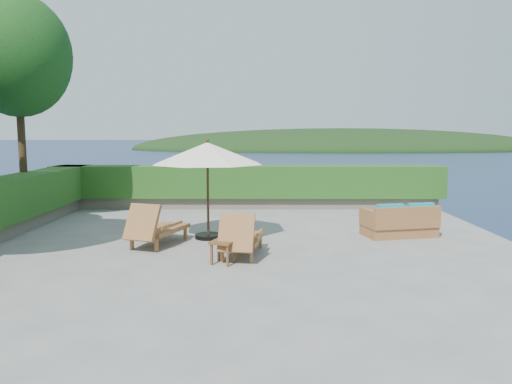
{
  "coord_description": "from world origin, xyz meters",
  "views": [
    {
      "loc": [
        0.36,
        -10.19,
        2.45
      ],
      "look_at": [
        0.3,
        0.8,
        1.1
      ],
      "focal_mm": 35.0,
      "sensor_mm": 36.0,
      "label": 1
    }
  ],
  "objects_px": {
    "side_table": "(223,245)",
    "patio_umbrella": "(207,154)",
    "wicker_loveseat": "(400,223)",
    "lounge_right": "(241,237)",
    "lounge_left": "(156,227)"
  },
  "relations": [
    {
      "from": "lounge_right",
      "to": "wicker_loveseat",
      "type": "distance_m",
      "value": 4.11
    },
    {
      "from": "patio_umbrella",
      "to": "lounge_right",
      "type": "relative_size",
      "value": 1.89
    },
    {
      "from": "lounge_left",
      "to": "side_table",
      "type": "bearing_deg",
      "value": -23.64
    },
    {
      "from": "patio_umbrella",
      "to": "wicker_loveseat",
      "type": "xyz_separation_m",
      "value": [
        4.45,
        0.23,
        -1.62
      ]
    },
    {
      "from": "lounge_left",
      "to": "side_table",
      "type": "relative_size",
      "value": 3.44
    },
    {
      "from": "patio_umbrella",
      "to": "lounge_left",
      "type": "distance_m",
      "value": 2.0
    },
    {
      "from": "lounge_right",
      "to": "side_table",
      "type": "relative_size",
      "value": 3.21
    },
    {
      "from": "lounge_left",
      "to": "side_table",
      "type": "distance_m",
      "value": 2.11
    },
    {
      "from": "side_table",
      "to": "wicker_loveseat",
      "type": "relative_size",
      "value": 0.29
    },
    {
      "from": "patio_umbrella",
      "to": "wicker_loveseat",
      "type": "relative_size",
      "value": 1.78
    },
    {
      "from": "side_table",
      "to": "patio_umbrella",
      "type": "bearing_deg",
      "value": 102.64
    },
    {
      "from": "patio_umbrella",
      "to": "side_table",
      "type": "xyz_separation_m",
      "value": [
        0.5,
        -2.21,
        -1.57
      ]
    },
    {
      "from": "side_table",
      "to": "wicker_loveseat",
      "type": "bearing_deg",
      "value": 31.69
    },
    {
      "from": "patio_umbrella",
      "to": "side_table",
      "type": "relative_size",
      "value": 6.08
    },
    {
      "from": "patio_umbrella",
      "to": "lounge_left",
      "type": "height_order",
      "value": "patio_umbrella"
    }
  ]
}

